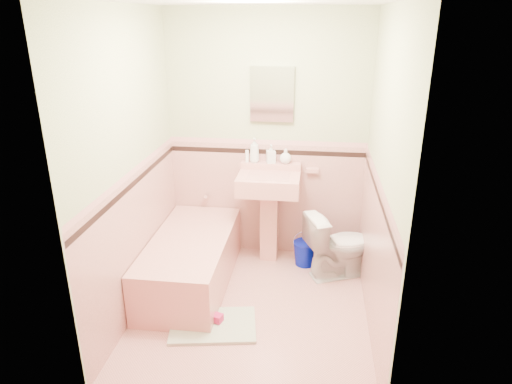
# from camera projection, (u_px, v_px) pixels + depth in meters

# --- Properties ---
(floor) EXTENTS (2.20, 2.20, 0.00)m
(floor) POSITION_uv_depth(u_px,v_px,m) (252.00, 308.00, 4.06)
(floor) COLOR #D29189
(floor) RESTS_ON ground
(ceiling) EXTENTS (2.20, 2.20, 0.00)m
(ceiling) POSITION_uv_depth(u_px,v_px,m) (251.00, 1.00, 3.16)
(ceiling) COLOR white
(ceiling) RESTS_ON ground
(wall_back) EXTENTS (2.50, 0.00, 2.50)m
(wall_back) POSITION_uv_depth(u_px,v_px,m) (267.00, 139.00, 4.63)
(wall_back) COLOR beige
(wall_back) RESTS_ON ground
(wall_front) EXTENTS (2.50, 0.00, 2.50)m
(wall_front) POSITION_uv_depth(u_px,v_px,m) (225.00, 236.00, 2.59)
(wall_front) COLOR beige
(wall_front) RESTS_ON ground
(wall_left) EXTENTS (0.00, 2.50, 2.50)m
(wall_left) POSITION_uv_depth(u_px,v_px,m) (130.00, 169.00, 3.73)
(wall_left) COLOR beige
(wall_left) RESTS_ON ground
(wall_right) EXTENTS (0.00, 2.50, 2.50)m
(wall_right) POSITION_uv_depth(u_px,v_px,m) (382.00, 179.00, 3.49)
(wall_right) COLOR beige
(wall_right) RESTS_ON ground
(wainscot_back) EXTENTS (2.00, 0.00, 2.00)m
(wainscot_back) POSITION_uv_depth(u_px,v_px,m) (266.00, 199.00, 4.85)
(wainscot_back) COLOR #D5968F
(wainscot_back) RESTS_ON ground
(wainscot_front) EXTENTS (2.00, 0.00, 2.00)m
(wainscot_front) POSITION_uv_depth(u_px,v_px,m) (228.00, 330.00, 2.83)
(wainscot_front) COLOR #D5968F
(wainscot_front) RESTS_ON ground
(wainscot_left) EXTENTS (0.00, 2.20, 2.20)m
(wainscot_left) POSITION_uv_depth(u_px,v_px,m) (139.00, 240.00, 3.96)
(wainscot_left) COLOR #D5968F
(wainscot_left) RESTS_ON ground
(wainscot_right) EXTENTS (0.00, 2.20, 2.20)m
(wainscot_right) POSITION_uv_depth(u_px,v_px,m) (373.00, 255.00, 3.72)
(wainscot_right) COLOR #D5968F
(wainscot_right) RESTS_ON ground
(accent_back) EXTENTS (2.00, 0.00, 2.00)m
(accent_back) POSITION_uv_depth(u_px,v_px,m) (267.00, 152.00, 4.66)
(accent_back) COLOR black
(accent_back) RESTS_ON ground
(accent_front) EXTENTS (2.00, 0.00, 2.00)m
(accent_front) POSITION_uv_depth(u_px,v_px,m) (226.00, 255.00, 2.65)
(accent_front) COLOR black
(accent_front) RESTS_ON ground
(accent_left) EXTENTS (0.00, 2.20, 2.20)m
(accent_left) POSITION_uv_depth(u_px,v_px,m) (134.00, 184.00, 3.77)
(accent_left) COLOR black
(accent_left) RESTS_ON ground
(accent_right) EXTENTS (0.00, 2.20, 2.20)m
(accent_right) POSITION_uv_depth(u_px,v_px,m) (378.00, 195.00, 3.54)
(accent_right) COLOR black
(accent_right) RESTS_ON ground
(cap_back) EXTENTS (2.00, 0.00, 2.00)m
(cap_back) POSITION_uv_depth(u_px,v_px,m) (267.00, 142.00, 4.62)
(cap_back) COLOR #D2918F
(cap_back) RESTS_ON ground
(cap_front) EXTENTS (2.00, 0.00, 2.00)m
(cap_front) POSITION_uv_depth(u_px,v_px,m) (226.00, 239.00, 2.62)
(cap_front) COLOR #D2918F
(cap_front) RESTS_ON ground
(cap_left) EXTENTS (0.00, 2.20, 2.20)m
(cap_left) POSITION_uv_depth(u_px,v_px,m) (132.00, 172.00, 3.74)
(cap_left) COLOR #D2918F
(cap_left) RESTS_ON ground
(cap_right) EXTENTS (0.00, 2.20, 2.20)m
(cap_right) POSITION_uv_depth(u_px,v_px,m) (379.00, 183.00, 3.50)
(cap_right) COLOR #D2918F
(cap_right) RESTS_ON ground
(bathtub) EXTENTS (0.70, 1.50, 0.45)m
(bathtub) POSITION_uv_depth(u_px,v_px,m) (191.00, 262.00, 4.36)
(bathtub) COLOR tan
(bathtub) RESTS_ON floor
(tub_faucet) EXTENTS (0.04, 0.12, 0.04)m
(tub_faucet) POSITION_uv_depth(u_px,v_px,m) (207.00, 195.00, 4.88)
(tub_faucet) COLOR silver
(tub_faucet) RESTS_ON wall_back
(sink) EXTENTS (0.61, 0.50, 0.95)m
(sink) POSITION_uv_depth(u_px,v_px,m) (269.00, 219.00, 4.67)
(sink) COLOR tan
(sink) RESTS_ON floor
(sink_faucet) EXTENTS (0.02, 0.02, 0.10)m
(sink_faucet) POSITION_uv_depth(u_px,v_px,m) (270.00, 170.00, 4.63)
(sink_faucet) COLOR silver
(sink_faucet) RESTS_ON sink
(medicine_cabinet) EXTENTS (0.42, 0.04, 0.53)m
(medicine_cabinet) POSITION_uv_depth(u_px,v_px,m) (272.00, 94.00, 4.43)
(medicine_cabinet) COLOR white
(medicine_cabinet) RESTS_ON wall_back
(soap_dish) EXTENTS (0.12, 0.07, 0.04)m
(soap_dish) POSITION_uv_depth(u_px,v_px,m) (312.00, 170.00, 4.64)
(soap_dish) COLOR tan
(soap_dish) RESTS_ON wall_back
(soap_bottle_left) EXTENTS (0.12, 0.12, 0.25)m
(soap_bottle_left) POSITION_uv_depth(u_px,v_px,m) (254.00, 150.00, 4.62)
(soap_bottle_left) COLOR #B2B2B2
(soap_bottle_left) RESTS_ON sink
(soap_bottle_mid) EXTENTS (0.10, 0.11, 0.19)m
(soap_bottle_mid) POSITION_uv_depth(u_px,v_px,m) (271.00, 154.00, 4.61)
(soap_bottle_mid) COLOR #B2B2B2
(soap_bottle_mid) RESTS_ON sink
(soap_bottle_right) EXTENTS (0.15, 0.15, 0.15)m
(soap_bottle_right) POSITION_uv_depth(u_px,v_px,m) (286.00, 156.00, 4.60)
(soap_bottle_right) COLOR #B2B2B2
(soap_bottle_right) RESTS_ON sink
(tube) EXTENTS (0.04, 0.04, 0.12)m
(tube) POSITION_uv_depth(u_px,v_px,m) (247.00, 156.00, 4.65)
(tube) COLOR white
(tube) RESTS_ON sink
(toilet) EXTENTS (0.74, 0.60, 0.66)m
(toilet) POSITION_uv_depth(u_px,v_px,m) (339.00, 245.00, 4.46)
(toilet) COLOR white
(toilet) RESTS_ON floor
(bucket) EXTENTS (0.31, 0.31, 0.25)m
(bucket) POSITION_uv_depth(u_px,v_px,m) (305.00, 253.00, 4.73)
(bucket) COLOR #020D8F
(bucket) RESTS_ON floor
(bath_mat) EXTENTS (0.77, 0.57, 0.03)m
(bath_mat) POSITION_uv_depth(u_px,v_px,m) (213.00, 325.00, 3.80)
(bath_mat) COLOR #A1AB8E
(bath_mat) RESTS_ON floor
(shoe) EXTENTS (0.18, 0.12, 0.07)m
(shoe) POSITION_uv_depth(u_px,v_px,m) (213.00, 317.00, 3.83)
(shoe) COLOR #BF1E59
(shoe) RESTS_ON bath_mat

